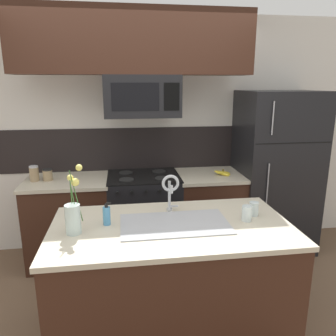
% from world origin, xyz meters
% --- Properties ---
extents(ground_plane, '(10.00, 10.00, 0.00)m').
position_xyz_m(ground_plane, '(0.00, 0.00, 0.00)').
color(ground_plane, brown).
extents(rear_partition, '(5.20, 0.10, 2.60)m').
position_xyz_m(rear_partition, '(0.30, 1.28, 1.30)').
color(rear_partition, silver).
rests_on(rear_partition, ground).
extents(splash_band, '(3.10, 0.01, 0.48)m').
position_xyz_m(splash_band, '(0.00, 1.22, 1.15)').
color(splash_band, black).
rests_on(splash_band, rear_partition).
extents(back_counter_left, '(0.86, 0.65, 0.91)m').
position_xyz_m(back_counter_left, '(-0.79, 0.90, 0.46)').
color(back_counter_left, '#381E14').
rests_on(back_counter_left, ground).
extents(back_counter_right, '(0.72, 0.65, 0.91)m').
position_xyz_m(back_counter_right, '(0.72, 0.90, 0.46)').
color(back_counter_right, '#381E14').
rests_on(back_counter_right, ground).
extents(stove_range, '(0.76, 0.64, 0.93)m').
position_xyz_m(stove_range, '(0.00, 0.90, 0.46)').
color(stove_range, black).
rests_on(stove_range, ground).
extents(microwave, '(0.74, 0.40, 0.41)m').
position_xyz_m(microwave, '(0.00, 0.88, 1.75)').
color(microwave, black).
extents(upper_cabinet_band, '(2.28, 0.34, 0.60)m').
position_xyz_m(upper_cabinet_band, '(-0.07, 0.85, 2.25)').
color(upper_cabinet_band, '#381E14').
extents(refrigerator, '(0.84, 0.74, 1.80)m').
position_xyz_m(refrigerator, '(1.49, 0.92, 0.90)').
color(refrigerator, black).
rests_on(refrigerator, ground).
extents(storage_jar_tall, '(0.09, 0.09, 0.16)m').
position_xyz_m(storage_jar_tall, '(-1.11, 0.90, 0.99)').
color(storage_jar_tall, '#997F5B').
rests_on(storage_jar_tall, back_counter_left).
extents(storage_jar_medium, '(0.10, 0.10, 0.12)m').
position_xyz_m(storage_jar_medium, '(-0.98, 0.91, 0.97)').
color(storage_jar_medium, '#997F5B').
rests_on(storage_jar_medium, back_counter_left).
extents(banana_bunch, '(0.19, 0.15, 0.08)m').
position_xyz_m(banana_bunch, '(0.86, 0.84, 0.93)').
color(banana_bunch, yellow).
rests_on(banana_bunch, back_counter_right).
extents(island_counter, '(1.68, 0.90, 0.91)m').
position_xyz_m(island_counter, '(0.11, -0.35, 0.46)').
color(island_counter, '#381E14').
rests_on(island_counter, ground).
extents(kitchen_sink, '(0.76, 0.44, 0.16)m').
position_xyz_m(kitchen_sink, '(0.13, -0.35, 0.84)').
color(kitchen_sink, '#ADAFB5').
rests_on(kitchen_sink, island_counter).
extents(sink_faucet, '(0.14, 0.14, 0.31)m').
position_xyz_m(sink_faucet, '(0.13, -0.13, 1.11)').
color(sink_faucet, '#B7BABF').
rests_on(sink_faucet, island_counter).
extents(dish_soap_bottle, '(0.06, 0.05, 0.16)m').
position_xyz_m(dish_soap_bottle, '(-0.34, -0.29, 0.98)').
color(dish_soap_bottle, '#4C93C6').
rests_on(dish_soap_bottle, island_counter).
extents(drinking_glass, '(0.07, 0.07, 0.11)m').
position_xyz_m(drinking_glass, '(0.66, -0.36, 0.97)').
color(drinking_glass, silver).
rests_on(drinking_glass, island_counter).
extents(spare_glass, '(0.07, 0.07, 0.10)m').
position_xyz_m(spare_glass, '(0.74, -0.27, 0.96)').
color(spare_glass, silver).
rests_on(spare_glass, island_counter).
extents(flower_vase, '(0.13, 0.12, 0.46)m').
position_xyz_m(flower_vase, '(-0.55, -0.39, 1.03)').
color(flower_vase, silver).
rests_on(flower_vase, island_counter).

